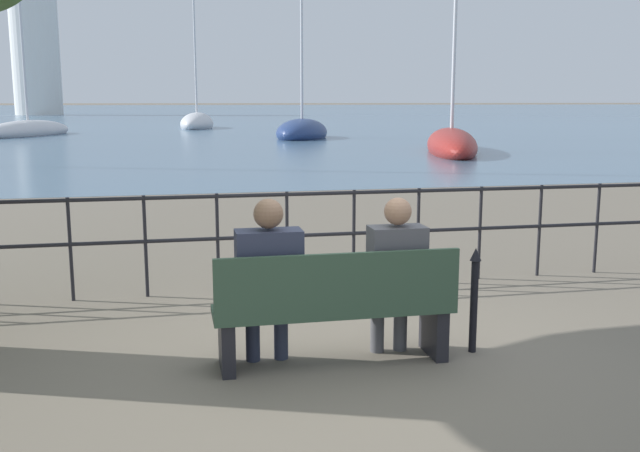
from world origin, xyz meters
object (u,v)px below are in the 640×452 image
closed_umbrella (474,294)px  sailboat_2 (197,123)px  seated_person_right (395,271)px  sailboat_1 (302,132)px  sailboat_0 (451,144)px  sailboat_5 (28,130)px  harbor_lighthouse (35,49)px  seated_person_left (269,276)px  park_bench (335,310)px

closed_umbrella → sailboat_2: (-0.39, 47.22, -0.09)m
seated_person_right → sailboat_1: bearing=80.9°
seated_person_right → sailboat_0: bearing=66.8°
seated_person_right → sailboat_1: (5.19, 32.29, -0.37)m
seated_person_right → sailboat_2: 47.20m
closed_umbrella → sailboat_2: 47.22m
sailboat_2 → sailboat_5: sailboat_2 is taller
sailboat_2 → sailboat_1: bearing=-61.8°
seated_person_right → harbor_lighthouse: harbor_lighthouse is taller
closed_umbrella → sailboat_1: bearing=82.0°
seated_person_left → harbor_lighthouse: 101.60m
seated_person_right → sailboat_0: 22.82m
closed_umbrella → sailboat_0: (8.34, 20.99, -0.14)m
sailboat_0 → closed_umbrella: bearing=-93.8°
sailboat_1 → seated_person_left: bearing=-78.5°
seated_person_left → sailboat_0: size_ratio=0.10×
seated_person_left → closed_umbrella: 1.65m
seated_person_left → sailboat_5: 39.21m
park_bench → sailboat_5: (-9.06, 38.34, -0.11)m
closed_umbrella → sailboat_0: 22.59m
closed_umbrella → harbor_lighthouse: harbor_lighthouse is taller
closed_umbrella → harbor_lighthouse: bearing=101.2°
park_bench → sailboat_1: 32.86m
sailboat_5 → sailboat_0: bearing=-19.8°
sailboat_5 → harbor_lighthouse: bearing=122.1°
sailboat_0 → sailboat_2: sailboat_2 is taller
seated_person_right → sailboat_1: size_ratio=0.14×
seated_person_left → sailboat_2: bearing=88.5°
sailboat_0 → harbor_lighthouse: (-28.12, 78.67, 8.43)m
park_bench → harbor_lighthouse: size_ratio=0.10×
park_bench → sailboat_2: (0.75, 47.28, -0.05)m
seated_person_right → sailboat_0: (8.99, 20.97, -0.36)m
seated_person_left → sailboat_2: size_ratio=0.10×
park_bench → sailboat_0: sailboat_0 is taller
seated_person_right → harbor_lighthouse: size_ratio=0.07×
park_bench → seated_person_left: (-0.49, 0.07, 0.27)m
sailboat_1 → harbor_lighthouse: size_ratio=0.47×
sailboat_0 → sailboat_1: bearing=126.4°
closed_umbrella → sailboat_0: size_ratio=0.07×
park_bench → closed_umbrella: bearing=2.8°
seated_person_left → sailboat_1: (6.17, 32.30, -0.38)m
closed_umbrella → sailboat_2: size_ratio=0.06×
park_bench → sailboat_2: 47.28m
closed_umbrella → sailboat_5: bearing=104.9°
sailboat_2 → harbor_lighthouse: size_ratio=0.70×
sailboat_0 → sailboat_2: 27.65m
sailboat_1 → harbor_lighthouse: 72.09m
park_bench → closed_umbrella: (1.14, 0.05, 0.04)m
sailboat_1 → sailboat_5: 15.91m
sailboat_0 → harbor_lighthouse: bearing=127.5°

